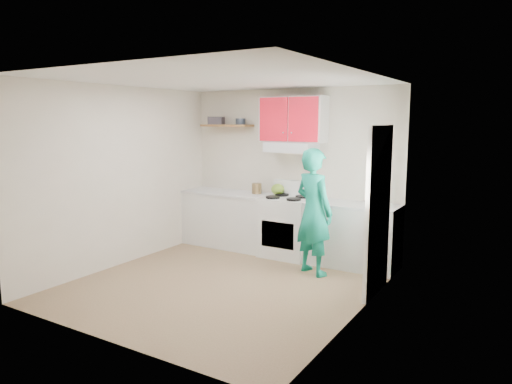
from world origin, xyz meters
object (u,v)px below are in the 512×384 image
Objects in this scene: kettle at (278,189)px; stove at (287,227)px; tin at (241,121)px; crock at (257,189)px; person at (314,212)px.

stove is at bearing -52.15° from kettle.
kettle is at bearing 0.65° from tin.
kettle is at bearing 147.62° from stove.
kettle reaches higher than crock.
crock is at bearing -5.19° from person.
tin reaches higher than stove.
person is (0.70, -0.57, 0.41)m from stove.
person reaches higher than kettle.
crock is 1.51m from person.
tin is at bearing 170.52° from stove.
person reaches higher than stove.
kettle is (0.70, 0.01, -1.08)m from tin.
stove is 5.62× the size of tin.
kettle is 0.12× the size of person.
tin is 2.19m from person.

